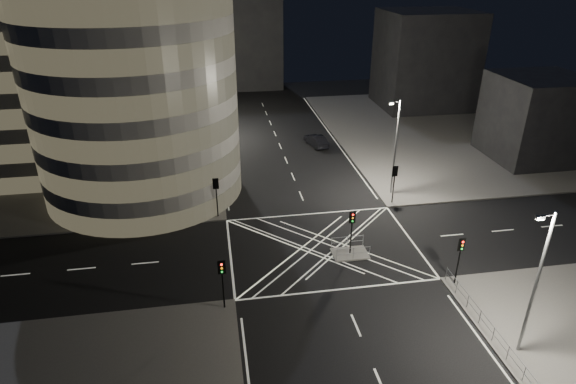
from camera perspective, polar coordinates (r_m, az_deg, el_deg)
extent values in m
plane|color=black|center=(42.15, 4.15, -6.51)|extent=(120.00, 120.00, 0.00)
cube|color=#5B5855|center=(68.50, -26.03, 4.16)|extent=(42.00, 42.00, 0.15)
cube|color=#5B5855|center=(75.55, 21.30, 6.96)|extent=(42.00, 42.00, 0.15)
cube|color=slate|center=(41.37, 7.34, -7.25)|extent=(3.00, 2.00, 0.15)
cylinder|color=gray|center=(49.96, -18.02, 13.33)|extent=(20.00, 20.00, 25.00)
cube|color=gray|center=(61.71, -26.33, 14.22)|extent=(20.00, 18.00, 25.00)
cube|color=gray|center=(78.39, -19.83, 16.26)|extent=(24.00, 16.00, 22.00)
cube|color=black|center=(83.48, 15.94, 14.85)|extent=(14.00, 12.00, 15.00)
cube|color=black|center=(65.96, 27.35, 7.82)|extent=(10.00, 10.00, 10.00)
cube|color=black|center=(93.52, -6.68, 17.61)|extent=(18.00, 8.00, 18.00)
cylinder|color=black|center=(48.28, -10.50, -0.16)|extent=(0.32, 0.32, 2.99)
ellipsoid|color=black|center=(47.19, -10.76, 2.69)|extent=(4.10, 4.10, 4.71)
cylinder|color=black|center=(53.57, -10.53, 3.06)|extent=(0.32, 0.32, 3.83)
ellipsoid|color=black|center=(52.42, -10.81, 6.26)|extent=(4.63, 4.63, 5.32)
cylinder|color=black|center=(59.24, -10.50, 5.08)|extent=(0.32, 0.32, 3.33)
ellipsoid|color=black|center=(58.28, -10.73, 7.73)|extent=(4.47, 4.47, 5.14)
cylinder|color=black|center=(64.74, -10.53, 7.33)|extent=(0.32, 0.32, 4.22)
ellipsoid|color=black|center=(63.69, -10.80, 10.41)|extent=(5.47, 5.47, 6.29)
cylinder|color=black|center=(70.66, -10.48, 8.34)|extent=(0.32, 0.32, 2.82)
ellipsoid|color=black|center=(69.95, -10.64, 10.30)|extent=(3.99, 3.99, 4.58)
cylinder|color=black|center=(46.28, -8.41, -1.20)|extent=(0.12, 0.12, 3.00)
cube|color=black|center=(45.42, -8.56, 0.98)|extent=(0.28, 0.22, 0.90)
cube|color=black|center=(45.42, -8.56, 0.98)|extent=(0.55, 0.04, 1.10)
cylinder|color=black|center=(34.73, -7.67, -11.46)|extent=(0.12, 0.12, 3.00)
cube|color=black|center=(33.58, -7.87, -8.82)|extent=(0.28, 0.22, 0.90)
cube|color=black|center=(33.58, -7.87, -8.82)|extent=(0.55, 0.04, 1.10)
cylinder|color=black|center=(49.49, 12.37, 0.35)|extent=(0.12, 0.12, 3.00)
cube|color=black|center=(48.69, 12.59, 2.41)|extent=(0.28, 0.22, 0.90)
cube|color=black|center=(48.69, 12.59, 2.41)|extent=(0.55, 0.04, 1.10)
cylinder|color=black|center=(38.91, 19.45, -8.32)|extent=(0.12, 0.12, 3.00)
cube|color=black|center=(37.89, 19.88, -5.88)|extent=(0.28, 0.22, 0.90)
cube|color=black|center=(37.89, 19.88, -5.88)|extent=(0.55, 0.04, 1.10)
cylinder|color=black|center=(40.52, 7.47, -5.39)|extent=(0.12, 0.12, 3.00)
cube|color=black|center=(39.54, 7.63, -2.99)|extent=(0.28, 0.22, 0.90)
cube|color=black|center=(39.54, 7.63, -2.99)|extent=(0.55, 0.04, 1.10)
cylinder|color=slate|center=(49.62, -9.67, 5.07)|extent=(0.20, 0.20, 10.00)
cylinder|color=slate|center=(48.11, -9.56, 10.51)|extent=(0.90, 0.10, 0.10)
cube|color=slate|center=(48.13, -9.01, 10.43)|extent=(0.50, 0.25, 0.18)
cube|color=white|center=(48.16, -9.00, 10.30)|extent=(0.42, 0.20, 0.05)
cylinder|color=slate|center=(66.75, -9.86, 10.56)|extent=(0.20, 0.20, 10.00)
cylinder|color=slate|center=(65.64, -9.79, 14.67)|extent=(0.90, 0.10, 0.10)
cube|color=slate|center=(65.66, -9.37, 14.61)|extent=(0.50, 0.25, 0.18)
cube|color=white|center=(65.68, -9.37, 14.52)|extent=(0.42, 0.20, 0.05)
cylinder|color=slate|center=(50.25, 12.62, 5.08)|extent=(0.20, 0.20, 10.00)
cylinder|color=slate|center=(48.60, 12.68, 10.39)|extent=(0.90, 0.10, 0.10)
cube|color=slate|center=(48.46, 12.16, 10.28)|extent=(0.50, 0.25, 0.18)
cube|color=white|center=(48.49, 12.15, 10.15)|extent=(0.42, 0.20, 0.05)
cylinder|color=slate|center=(32.53, 27.27, -9.88)|extent=(0.20, 0.20, 10.00)
cylinder|color=slate|center=(29.92, 28.45, -2.42)|extent=(0.90, 0.10, 0.10)
cube|color=slate|center=(29.69, 27.72, -2.67)|extent=(0.50, 0.25, 0.18)
cube|color=white|center=(29.74, 27.67, -2.86)|extent=(0.42, 0.20, 0.05)
cube|color=slate|center=(35.66, 22.47, -14.38)|extent=(0.06, 11.70, 1.10)
cube|color=slate|center=(40.31, 7.75, -7.20)|extent=(2.80, 0.06, 1.10)
cube|color=slate|center=(41.75, 7.05, -5.87)|extent=(2.80, 0.06, 1.10)
imported|color=black|center=(64.10, 3.36, 6.12)|extent=(2.63, 4.85, 1.52)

